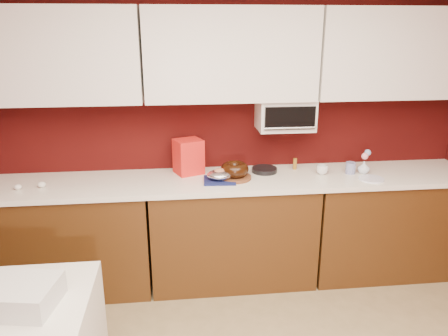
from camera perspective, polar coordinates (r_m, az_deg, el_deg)
wall_back at (r=3.69m, az=0.52°, el=5.41°), size 4.00×0.02×2.50m
base_cabinet_left at (r=3.75m, az=-19.81°, el=-8.79°), size 1.31×0.58×0.86m
base_cabinet_center at (r=3.67m, az=1.07°, el=-8.26°), size 1.31×0.58×0.86m
base_cabinet_right at (r=4.05m, az=20.27°, el=-6.83°), size 1.31×0.58×0.86m
countertop at (r=3.49m, az=1.11°, el=-1.63°), size 4.00×0.62×0.04m
upper_cabinet_left at (r=3.53m, az=-21.77°, el=13.46°), size 1.31×0.33×0.70m
upper_cabinet_center at (r=3.44m, az=0.89°, el=14.60°), size 1.31×0.33×0.70m
upper_cabinet_right at (r=3.84m, az=21.65°, el=13.75°), size 1.31×0.33×0.70m
toaster_oven at (r=3.60m, az=7.98°, el=6.97°), size 0.45×0.30×0.25m
toaster_oven_door at (r=3.45m, az=8.63°, el=6.45°), size 0.40×0.02×0.18m
toaster_oven_handle at (r=3.45m, az=8.63°, el=5.19°), size 0.42×0.02×0.02m
cake_base at (r=3.47m, az=1.40°, el=-1.22°), size 0.34×0.34×0.02m
bundt_cake at (r=3.45m, az=1.41°, el=-0.16°), size 0.29×0.29×0.09m
navy_towel at (r=3.41m, az=-0.58°, el=-1.61°), size 0.26×0.22×0.02m
foil_ham_nest at (r=3.39m, az=-0.58°, el=-0.89°), size 0.21×0.18×0.07m
roasted_ham at (r=3.39m, az=-0.59°, el=-0.49°), size 0.10×0.09×0.06m
pandoro_box at (r=3.58m, az=-4.67°, el=1.51°), size 0.26×0.25×0.28m
dark_pan at (r=3.64m, az=5.30°, el=-0.24°), size 0.21×0.21×0.04m
coffee_mug at (r=3.66m, az=12.71°, el=-0.10°), size 0.12×0.12×0.09m
blue_jar at (r=3.73m, az=16.20°, el=0.01°), size 0.10×0.10×0.10m
flower_vase at (r=3.76m, az=17.80°, el=0.18°), size 0.10×0.10×0.12m
flower_pink at (r=3.74m, az=17.93°, el=1.49°), size 0.06×0.06×0.06m
flower_blue at (r=3.76m, az=18.26°, el=1.91°), size 0.05×0.05×0.05m
china_plate at (r=3.65m, az=18.69°, el=-1.35°), size 0.20×0.20×0.01m
amber_bottle at (r=3.73m, az=9.25°, el=0.53°), size 0.04×0.04×0.10m
egg_left at (r=3.58m, az=-25.33°, el=-2.26°), size 0.06×0.05×0.04m
egg_right at (r=3.55m, az=-22.71°, el=-2.01°), size 0.07×0.06×0.05m
newspaper_stack at (r=2.42m, az=-25.15°, el=-14.81°), size 0.39×0.34×0.12m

